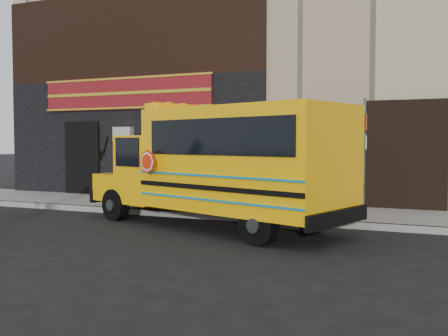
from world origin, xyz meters
TOP-DOWN VIEW (x-y plane):
  - ground at (0.00, 0.00)m, footprint 120.00×120.00m
  - curb at (0.00, 2.60)m, footprint 40.00×0.20m
  - sidewalk at (0.00, 4.10)m, footprint 40.00×3.00m
  - building at (-0.04, 10.45)m, footprint 20.00×10.70m
  - school_bus at (0.25, 1.46)m, footprint 7.21×4.31m
  - sign_pole at (3.21, 3.01)m, footprint 0.11×0.26m

SIDE VIEW (x-z plane):
  - ground at x=0.00m, z-range 0.00..0.00m
  - curb at x=0.00m, z-range 0.00..0.15m
  - sidewalk at x=0.00m, z-range 0.00..0.15m
  - school_bus at x=0.25m, z-range 0.05..2.97m
  - sign_pole at x=3.21m, z-range 0.16..3.18m
  - building at x=-0.04m, z-range 0.13..12.13m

